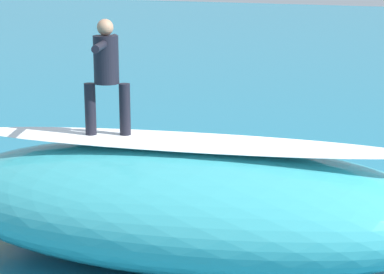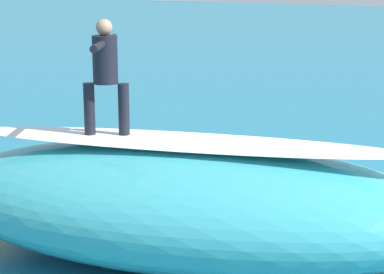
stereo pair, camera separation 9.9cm
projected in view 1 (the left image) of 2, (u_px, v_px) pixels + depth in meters
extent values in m
plane|color=teal|center=(267.00, 215.00, 11.35)|extent=(120.00, 120.00, 0.00)
ellipsoid|color=teal|center=(185.00, 204.00, 9.39)|extent=(7.54, 4.63, 1.65)
ellipsoid|color=white|center=(185.00, 142.00, 9.18)|extent=(6.03, 2.52, 0.08)
ellipsoid|color=silver|center=(108.00, 137.00, 9.42)|extent=(1.88, 1.21, 0.08)
cylinder|color=black|center=(90.00, 109.00, 9.34)|extent=(0.15, 0.15, 0.70)
cylinder|color=black|center=(125.00, 110.00, 9.32)|extent=(0.15, 0.15, 0.70)
cylinder|color=black|center=(106.00, 60.00, 9.17)|extent=(0.44, 0.44, 0.63)
sphere|color=tan|center=(105.00, 27.00, 9.07)|extent=(0.22, 0.22, 0.22)
cylinder|color=black|center=(99.00, 47.00, 8.68)|extent=(0.33, 0.55, 0.10)
cylinder|color=black|center=(111.00, 39.00, 9.55)|extent=(0.33, 0.55, 0.10)
ellipsoid|color=silver|center=(253.00, 180.00, 13.02)|extent=(1.75, 2.01, 0.09)
cylinder|color=black|center=(253.00, 171.00, 12.97)|extent=(0.69, 0.77, 0.27)
sphere|color=tan|center=(246.00, 161.00, 13.41)|extent=(0.19, 0.19, 0.19)
cylinder|color=black|center=(268.00, 186.00, 12.33)|extent=(0.50, 0.58, 0.12)
cylinder|color=black|center=(259.00, 187.00, 12.30)|extent=(0.50, 0.58, 0.12)
ellipsoid|color=white|center=(140.00, 161.00, 14.12)|extent=(1.16, 1.25, 0.17)
ellipsoid|color=white|center=(31.00, 229.00, 10.52)|extent=(0.62, 0.52, 0.16)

